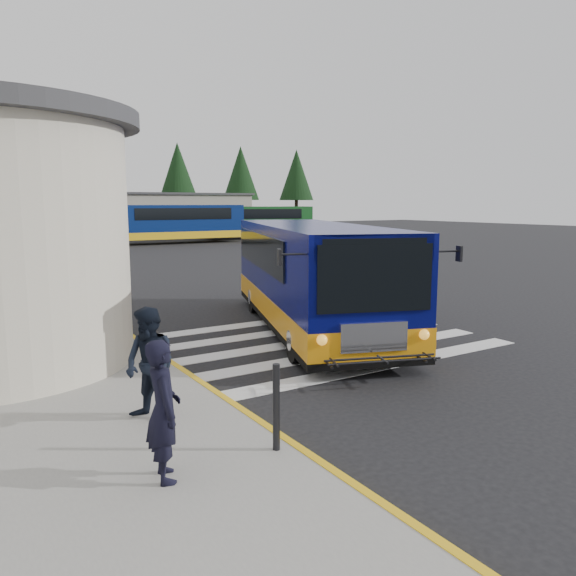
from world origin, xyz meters
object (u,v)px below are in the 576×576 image
pedestrian_b (150,365)px  far_bus_b (258,221)px  pedestrian_a (163,410)px  bollard (276,407)px  far_bus_a (179,222)px  transit_bus (312,280)px

pedestrian_b → far_bus_b: bearing=122.1°
pedestrian_a → bollard: (1.46, -0.02, -0.25)m
pedestrian_b → far_bus_b: size_ratio=0.16×
pedestrian_a → far_bus_a: bearing=-11.8°
pedestrian_b → bollard: pedestrian_b is taller
far_bus_a → far_bus_b: bearing=-75.4°
far_bus_b → bollard: bearing=166.1°
pedestrian_a → pedestrian_b: pedestrian_b is taller
bollard → far_bus_a: bearing=70.5°
transit_bus → pedestrian_a: size_ratio=6.04×
pedestrian_b → far_bus_a: far_bus_a is taller
transit_bus → pedestrian_a: bearing=-116.0°
pedestrian_b → far_bus_b: far_bus_b is taller
far_bus_a → far_bus_b: far_bus_a is taller
pedestrian_a → far_bus_b: size_ratio=0.16×
far_bus_a → far_bus_b: size_ratio=1.03×
pedestrian_b → bollard: (1.03, -1.76, -0.27)m
far_bus_a → pedestrian_a: bearing=160.6°
pedestrian_a → bollard: bearing=-81.3°
bollard → far_bus_b: 45.27m
transit_bus → far_bus_a: size_ratio=0.94×
transit_bus → far_bus_a: 33.06m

